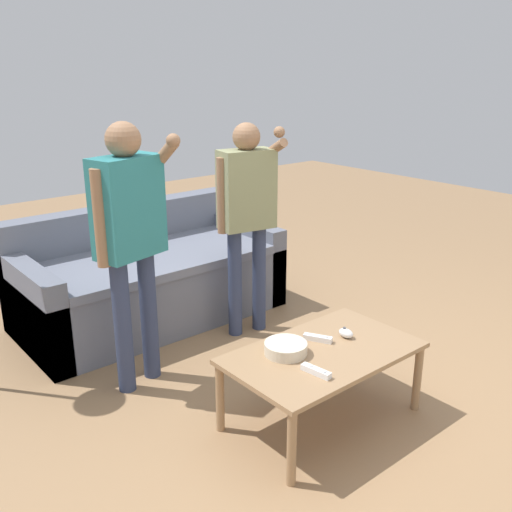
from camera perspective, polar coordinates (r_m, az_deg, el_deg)
ground_plane at (r=3.40m, az=6.37°, el=-13.44°), size 12.00×12.00×0.00m
couch at (r=4.29m, az=-10.69°, el=-2.25°), size 1.86×0.94×0.79m
coffee_table at (r=3.00m, az=6.67°, el=-10.12°), size 1.00×0.60×0.40m
snack_bowl at (r=2.93m, az=2.97°, el=-9.15°), size 0.22×0.22×0.06m
game_remote_nunchuk at (r=3.13m, az=8.94°, el=-7.58°), size 0.06×0.09×0.05m
player_left at (r=3.18m, az=-12.45°, el=2.83°), size 0.48×0.30×1.52m
player_right at (r=3.79m, az=-0.91°, el=5.07°), size 0.43×0.34×1.45m
game_remote_wand_near at (r=2.77m, az=5.99°, el=-11.33°), size 0.06×0.16×0.03m
game_remote_wand_far at (r=3.07m, az=6.17°, el=-8.14°), size 0.11×0.15×0.03m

